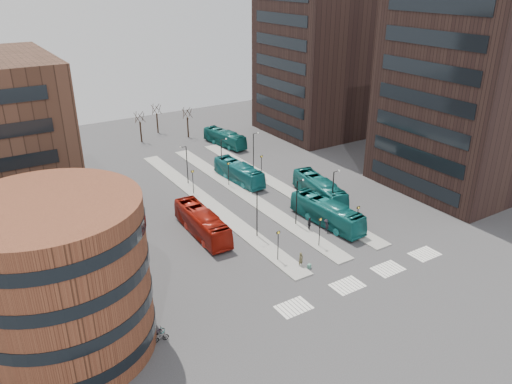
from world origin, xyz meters
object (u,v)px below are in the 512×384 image
red_bus (202,223)px  commuter_c (326,225)px  suitcase (309,266)px  teal_bus_b (239,172)px  traveller (301,259)px  bicycle_mid (160,337)px  teal_bus_c (319,189)px  bicycle_near (157,332)px  teal_bus_a (327,213)px  bicycle_far (146,317)px  commuter_a (225,239)px  teal_bus_d (225,138)px  commuter_b (309,224)px

red_bus → commuter_c: red_bus is taller
suitcase → teal_bus_b: 26.69m
suitcase → traveller: (-0.56, 0.84, 0.63)m
teal_bus_b → bicycle_mid: 37.76m
suitcase → teal_bus_c: teal_bus_c is taller
commuter_c → bicycle_near: commuter_c is taller
teal_bus_a → bicycle_far: 27.89m
traveller → bicycle_mid: size_ratio=1.13×
teal_bus_b → commuter_a: bearing=-128.3°
suitcase → teal_bus_b: (6.18, 25.94, 1.28)m
traveller → bicycle_far: (-18.11, 0.17, -0.42)m
commuter_a → commuter_c: size_ratio=1.10×
teal_bus_b → commuter_c: bearing=-90.4°
teal_bus_a → traveller: (-9.05, -6.43, -0.75)m
teal_bus_a → bicycle_far: teal_bus_a is taller
suitcase → commuter_a: 10.90m
bicycle_far → commuter_a: bearing=-43.7°
teal_bus_d → commuter_b: (-7.44, -35.56, -0.56)m
traveller → commuter_b: bearing=39.7°
teal_bus_d → bicycle_near: bearing=-134.2°
commuter_b → commuter_c: bearing=-106.6°
commuter_a → commuter_c: commuter_a is taller
teal_bus_b → bicycle_far: (-24.85, -24.93, -1.08)m
red_bus → traveller: 13.92m
commuter_b → commuter_c: 2.11m
teal_bus_b → traveller: teal_bus_b is taller
teal_bus_d → commuter_a: size_ratio=5.70×
suitcase → commuter_c: commuter_c is taller
teal_bus_d → commuter_a: bearing=-127.6°
bicycle_near → commuter_c: bearing=-83.1°
commuter_b → teal_bus_a: bearing=-64.7°
teal_bus_a → teal_bus_c: bearing=54.4°
teal_bus_a → teal_bus_c: teal_bus_c is taller
traveller → commuter_a: size_ratio=0.95×
teal_bus_d → bicycle_mid: teal_bus_d is taller
teal_bus_b → traveller: size_ratio=6.27×
teal_bus_c → commuter_a: size_ratio=6.41×
teal_bus_c → bicycle_far: size_ratio=6.85×
teal_bus_c → bicycle_near: (-31.09, -15.29, -1.20)m
red_bus → commuter_b: (12.00, -6.34, -0.73)m
teal_bus_a → bicycle_near: size_ratio=6.95×
teal_bus_d → commuter_a: (-18.37, -33.20, -0.54)m
teal_bus_a → commuter_b: size_ratio=6.48×
commuter_b → commuter_c: commuter_b is taller
red_bus → teal_bus_a: bearing=-20.3°
commuter_a → bicycle_mid: size_ratio=1.18×
bicycle_near → teal_bus_c: bearing=-72.9°
teal_bus_a → teal_bus_c: 7.53m
suitcase → bicycle_far: 18.70m
traveller → commuter_c: 9.15m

